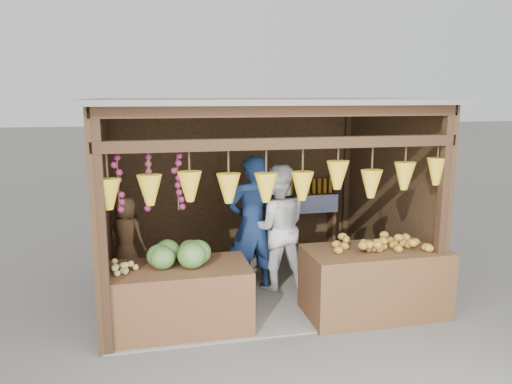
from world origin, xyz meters
TOP-DOWN VIEW (x-y plane):
  - ground at (0.00, 0.00)m, footprint 80.00×80.00m
  - stall_structure at (-0.03, -0.04)m, footprint 4.30×3.30m
  - back_shelf at (1.05, 1.28)m, footprint 1.25×0.32m
  - counter_left at (-1.15, -1.03)m, footprint 1.63×0.85m
  - counter_right at (1.26, -1.15)m, footprint 1.73×0.85m
  - stool at (-1.76, 0.16)m, footprint 0.30×0.30m
  - man_standing at (-0.06, -0.06)m, footprint 0.76×0.55m
  - woman_standing at (0.30, -0.06)m, footprint 0.92×0.75m
  - vendor_seated at (-1.76, 0.16)m, footprint 0.64×0.59m
  - melon_pile at (-1.15, -0.96)m, footprint 1.00×0.50m
  - tanfruit_pile at (-1.75, -1.06)m, footprint 0.34×0.40m
  - mango_pile at (1.31, -1.19)m, footprint 1.40×0.64m

SIDE VIEW (x-z plane):
  - ground at x=0.00m, z-range 0.00..0.00m
  - stool at x=-1.76m, z-range 0.00..0.28m
  - counter_left at x=-1.15m, z-range 0.00..0.77m
  - counter_right at x=1.26m, z-range 0.00..0.85m
  - tanfruit_pile at x=-1.75m, z-range 0.77..0.90m
  - vendor_seated at x=-1.76m, z-range 0.28..1.38m
  - back_shelf at x=1.05m, z-range 0.21..1.54m
  - woman_standing at x=0.30m, z-range 0.00..1.78m
  - melon_pile at x=-1.15m, z-range 0.77..1.09m
  - mango_pile at x=1.31m, z-range 0.85..1.07m
  - man_standing at x=-0.06m, z-range 0.00..1.91m
  - stall_structure at x=-0.03m, z-range 0.34..3.00m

